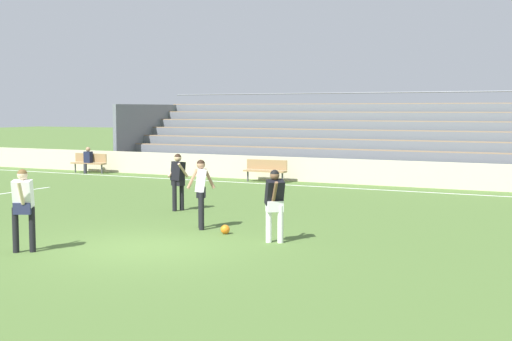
{
  "coord_description": "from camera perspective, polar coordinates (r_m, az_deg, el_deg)",
  "views": [
    {
      "loc": [
        8.75,
        -12.13,
        2.94
      ],
      "look_at": [
        0.51,
        4.21,
        1.35
      ],
      "focal_mm": 49.4,
      "sensor_mm": 36.0,
      "label": 1
    }
  ],
  "objects": [
    {
      "name": "bench_far_right",
      "position": [
        28.52,
        0.79,
        0.15
      ],
      "size": [
        1.8,
        0.4,
        0.9
      ],
      "color": "#99754C",
      "rests_on": "ground"
    },
    {
      "name": "player_white_challenging",
      "position": [
        15.22,
        -18.34,
        -2.48
      ],
      "size": [
        0.48,
        0.64,
        1.72
      ],
      "color": "black",
      "rests_on": "ground"
    },
    {
      "name": "sideline_wall",
      "position": [
        27.93,
        8.39,
        -0.11
      ],
      "size": [
        48.0,
        0.16,
        0.98
      ],
      "primitive_type": "cube",
      "color": "beige",
      "rests_on": "ground"
    },
    {
      "name": "spectator_seated",
      "position": [
        33.41,
        -13.47,
        0.99
      ],
      "size": [
        0.36,
        0.42,
        1.21
      ],
      "color": "#2D2D38",
      "rests_on": "ground"
    },
    {
      "name": "field_line_sideline",
      "position": [
        26.57,
        7.36,
        -1.42
      ],
      "size": [
        44.0,
        0.12,
        0.01
      ],
      "primitive_type": "cube",
      "color": "white",
      "rests_on": "ground"
    },
    {
      "name": "bleacher_stand",
      "position": [
        32.03,
        6.56,
        2.67
      ],
      "size": [
        20.85,
        5.78,
        3.78
      ],
      "color": "#897051",
      "rests_on": "ground"
    },
    {
      "name": "field_line_penalty_mark",
      "position": [
        26.24,
        -19.68,
        -1.75
      ],
      "size": [
        0.12,
        4.4,
        0.01
      ],
      "primitive_type": "cube",
      "color": "white",
      "rests_on": "ground"
    },
    {
      "name": "player_dark_deep_cover",
      "position": [
        20.52,
        -6.34,
        -0.52
      ],
      "size": [
        0.55,
        0.46,
        1.66
      ],
      "color": "black",
      "rests_on": "ground"
    },
    {
      "name": "bench_near_bin",
      "position": [
        33.51,
        -13.34,
        0.74
      ],
      "size": [
        1.8,
        0.4,
        0.9
      ],
      "color": "#99754C",
      "rests_on": "ground"
    },
    {
      "name": "player_white_dropping_back",
      "position": [
        17.34,
        -4.47,
        -1.39
      ],
      "size": [
        0.64,
        0.48,
        1.71
      ],
      "color": "black",
      "rests_on": "ground"
    },
    {
      "name": "soccer_ball",
      "position": [
        16.71,
        -2.51,
        -4.79
      ],
      "size": [
        0.22,
        0.22,
        0.22
      ],
      "primitive_type": "sphere",
      "color": "orange",
      "rests_on": "ground"
    },
    {
      "name": "ground_plane",
      "position": [
        15.25,
        -8.93,
        -6.21
      ],
      "size": [
        160.0,
        160.0,
        0.0
      ],
      "primitive_type": "plane",
      "color": "#4C6B30"
    },
    {
      "name": "player_dark_overlapping",
      "position": [
        15.52,
        1.52,
        -2.37
      ],
      "size": [
        0.53,
        0.65,
        1.62
      ],
      "color": "white",
      "rests_on": "ground"
    }
  ]
}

